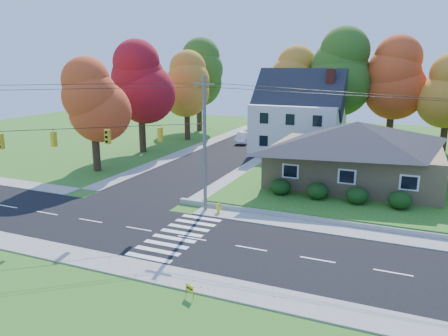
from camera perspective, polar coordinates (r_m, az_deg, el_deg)
The scene contains 20 objects.
ground at distance 28.18m, azimuth -4.23°, elevation -9.15°, with size 120.00×120.00×0.00m, color #3D7923.
road_main at distance 28.18m, azimuth -4.23°, elevation -9.13°, with size 90.00×8.00×0.02m, color black.
road_cross at distance 54.07m, azimuth 0.75°, elevation 2.11°, with size 8.00×44.00×0.02m, color black.
sidewalk_north at distance 32.38m, azimuth -0.19°, elevation -5.93°, with size 90.00×2.00×0.08m, color #9C9A90.
sidewalk_south at distance 24.25m, azimuth -9.75°, elevation -13.21°, with size 90.00×2.00×0.08m, color #9C9A90.
lawn at distance 45.33m, azimuth 23.54°, elevation -1.05°, with size 30.00×30.00×0.50m, color #3D7923.
ranch_house at distance 39.99m, azimuth 16.80°, elevation 2.10°, with size 14.60×10.60×5.40m.
colonial_house at distance 52.80m, azimuth 9.76°, elevation 6.66°, with size 10.40×8.40×9.60m.
hedge_row at distance 34.57m, azimuth 14.55°, elevation -3.18°, with size 10.70×1.70×1.27m.
traffic_infrastructure at distance 27.85m, azimuth -3.42°, elevation 1.71°, with size 38.10×10.66×10.00m.
tree_lot_0 at distance 58.78m, azimuth 9.32°, elevation 11.03°, with size 6.72×6.72×12.51m.
tree_lot_1 at distance 56.62m, azimuth 15.16°, elevation 11.96°, with size 7.84×7.84×14.60m.
tree_lot_2 at distance 57.10m, azimuth 21.33°, elevation 10.87°, with size 7.28×7.28×13.56m.
tree_west_0 at distance 45.62m, azimuth -16.79°, elevation 8.43°, with size 6.16×6.16×11.47m.
tree_west_1 at distance 54.15m, azimuth -10.91°, elevation 10.90°, with size 7.28×7.28×13.56m.
tree_west_2 at distance 62.27m, azimuth -4.92°, elevation 10.84°, with size 6.72×6.72×12.51m.
tree_west_3 at distance 70.26m, azimuth -3.32°, elevation 12.27°, with size 7.84×7.84×14.60m.
white_car at distance 60.07m, azimuth 2.48°, elevation 3.98°, with size 1.52×4.37×1.44m, color white.
fire_hydrant at distance 32.32m, azimuth -0.75°, elevation -5.33°, with size 0.46×0.36×0.80m.
yard_sign at distance 21.51m, azimuth -4.53°, elevation -15.43°, with size 0.52×0.23×0.68m.
Camera 1 is at (11.97, -23.04, 10.97)m, focal length 35.00 mm.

